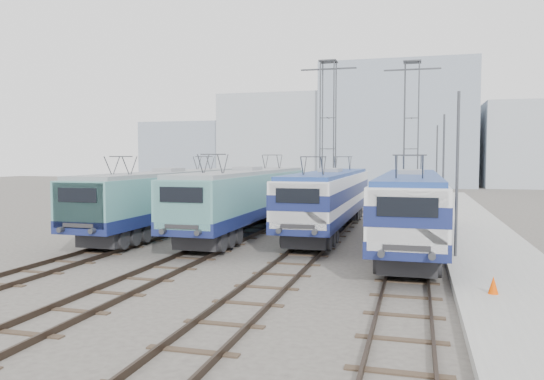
{
  "coord_description": "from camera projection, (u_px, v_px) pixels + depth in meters",
  "views": [
    {
      "loc": [
        7.04,
        -20.72,
        4.37
      ],
      "look_at": [
        -0.58,
        7.0,
        2.56
      ],
      "focal_mm": 35.0,
      "sensor_mm": 36.0,
      "label": 1
    }
  ],
  "objects": [
    {
      "name": "building_east",
      "position": [
        542.0,
        145.0,
        75.01
      ],
      "size": [
        16.0,
        12.0,
        12.0
      ],
      "primitive_type": "cube",
      "color": "#A7B0B9",
      "rests_on": "ground"
    },
    {
      "name": "building_far_west",
      "position": [
        190.0,
        153.0,
        89.36
      ],
      "size": [
        14.0,
        10.0,
        10.0
      ],
      "primitive_type": "cube",
      "color": "#8D9AAC",
      "rests_on": "ground"
    },
    {
      "name": "locomotive_center_right",
      "position": [
        330.0,
        195.0,
        30.13
      ],
      "size": [
        2.71,
        17.13,
        3.22
      ],
      "color": "navy",
      "rests_on": "ground"
    },
    {
      "name": "mast_mid",
      "position": [
        443.0,
        171.0,
        33.05
      ],
      "size": [
        0.12,
        0.12,
        7.0
      ],
      "primitive_type": "cylinder",
      "color": "#3F4247",
      "rests_on": "ground"
    },
    {
      "name": "mast_front",
      "position": [
        457.0,
        178.0,
        21.51
      ],
      "size": [
        0.12,
        0.12,
        7.0
      ],
      "primitive_type": "cylinder",
      "color": "#3F4247",
      "rests_on": "ground"
    },
    {
      "name": "locomotive_far_right",
      "position": [
        410.0,
        202.0,
        24.91
      ],
      "size": [
        2.75,
        17.39,
        3.27
      ],
      "color": "navy",
      "rests_on": "ground"
    },
    {
      "name": "building_west",
      "position": [
        282.0,
        140.0,
        85.0
      ],
      "size": [
        18.0,
        12.0,
        14.0
      ],
      "primitive_type": "cube",
      "color": "#A7B0B9",
      "rests_on": "ground"
    },
    {
      "name": "ground",
      "position": [
        241.0,
        262.0,
        22.08
      ],
      "size": [
        160.0,
        160.0,
        0.0
      ],
      "primitive_type": "plane",
      "color": "#514C47"
    },
    {
      "name": "mast_rear",
      "position": [
        437.0,
        167.0,
        44.6
      ],
      "size": [
        0.12,
        0.12,
        7.0
      ],
      "primitive_type": "cylinder",
      "color": "#3F4247",
      "rests_on": "ground"
    },
    {
      "name": "catenary_tower_east",
      "position": [
        411.0,
        129.0,
        43.03
      ],
      "size": [
        4.5,
        1.2,
        12.0
      ],
      "color": "#3F4247",
      "rests_on": "ground"
    },
    {
      "name": "locomotive_far_left",
      "position": [
        168.0,
        195.0,
        30.38
      ],
      "size": [
        2.72,
        17.17,
        3.23
      ],
      "color": "navy",
      "rests_on": "ground"
    },
    {
      "name": "platform",
      "position": [
        480.0,
        239.0,
        27.07
      ],
      "size": [
        4.0,
        70.0,
        0.3
      ],
      "primitive_type": "cube",
      "color": "#9E9E99",
      "rests_on": "ground"
    },
    {
      "name": "catenary_tower_west",
      "position": [
        328.0,
        128.0,
        42.83
      ],
      "size": [
        4.5,
        1.2,
        12.0
      ],
      "color": "#3F4247",
      "rests_on": "ground"
    },
    {
      "name": "locomotive_center_left",
      "position": [
        247.0,
        195.0,
        29.92
      ],
      "size": [
        2.78,
        17.58,
        3.31
      ],
      "color": "navy",
      "rests_on": "ground"
    },
    {
      "name": "building_center",
      "position": [
        397.0,
        126.0,
        80.11
      ],
      "size": [
        22.0,
        14.0,
        18.0
      ],
      "primitive_type": "cube",
      "color": "#8D9AAC",
      "rests_on": "ground"
    },
    {
      "name": "safety_cone",
      "position": [
        493.0,
        285.0,
        15.71
      ],
      "size": [
        0.3,
        0.3,
        0.53
      ],
      "primitive_type": "cone",
      "color": "#F64900",
      "rests_on": "platform"
    }
  ]
}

